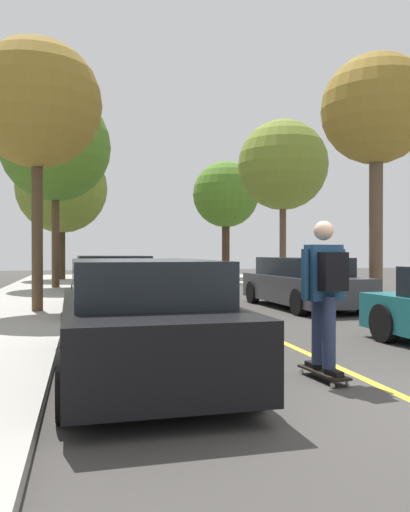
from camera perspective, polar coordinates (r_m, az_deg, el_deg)
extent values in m
plane|color=#3D3A38|center=(5.91, 21.22, -14.30)|extent=(80.00, 80.00, 0.00)
cube|color=gold|center=(9.42, 7.19, -8.72)|extent=(0.12, 39.20, 0.01)
cube|color=black|center=(6.38, -6.88, -8.13)|extent=(1.92, 4.38, 0.74)
cube|color=black|center=(6.48, -7.06, -2.55)|extent=(1.67, 2.96, 0.48)
cylinder|color=black|center=(5.21, 4.87, -12.66)|extent=(0.24, 0.65, 0.64)
cylinder|color=black|center=(4.93, -14.60, -13.43)|extent=(0.24, 0.65, 0.64)
cylinder|color=black|center=(8.00, -2.20, -8.06)|extent=(0.24, 0.65, 0.64)
cylinder|color=black|center=(7.82, -14.57, -8.27)|extent=(0.24, 0.65, 0.64)
cube|color=#38383D|center=(12.87, -10.06, -3.93)|extent=(1.93, 4.72, 0.69)
cube|color=black|center=(12.96, -10.10, -1.17)|extent=(1.66, 2.83, 0.55)
cylinder|color=black|center=(11.37, -5.13, -5.53)|extent=(0.24, 0.65, 0.64)
cylinder|color=black|center=(11.22, -13.69, -5.62)|extent=(0.24, 0.65, 0.64)
cylinder|color=black|center=(14.60, -7.27, -4.21)|extent=(0.24, 0.65, 0.64)
cylinder|color=black|center=(14.48, -13.92, -4.26)|extent=(0.24, 0.65, 0.64)
cube|color=navy|center=(19.24, -11.08, -2.58)|extent=(2.00, 4.23, 0.63)
cube|color=black|center=(19.32, -11.10, -0.97)|extent=(1.73, 2.52, 0.44)
cylinder|color=black|center=(17.94, -7.97, -3.35)|extent=(0.24, 0.65, 0.64)
cylinder|color=black|center=(17.82, -13.64, -3.38)|extent=(0.24, 0.65, 0.64)
cylinder|color=black|center=(20.70, -8.87, -2.84)|extent=(0.24, 0.65, 0.64)
cylinder|color=black|center=(20.60, -13.78, -2.87)|extent=(0.24, 0.65, 0.64)
cylinder|color=black|center=(9.26, 18.98, -6.91)|extent=(0.24, 0.65, 0.64)
cube|color=#38383D|center=(14.36, 10.62, -3.46)|extent=(1.99, 4.59, 0.69)
cube|color=black|center=(14.38, 10.53, -1.11)|extent=(1.71, 2.86, 0.48)
cylinder|color=black|center=(15.48, 5.23, -3.95)|extent=(0.24, 0.65, 0.64)
cylinder|color=black|center=(16.15, 10.94, -3.77)|extent=(0.24, 0.65, 0.64)
cylinder|color=black|center=(12.60, 10.20, -4.95)|extent=(0.24, 0.65, 0.64)
cylinder|color=black|center=(13.42, 16.84, -4.63)|extent=(0.24, 0.65, 0.64)
cylinder|color=#4C3823|center=(12.73, -17.77, 3.06)|extent=(0.25, 0.25, 3.90)
sphere|color=olive|center=(13.18, -17.80, 15.53)|extent=(2.97, 2.97, 2.97)
cylinder|color=#4C3823|center=(21.04, -15.93, 2.38)|extent=(0.29, 0.29, 4.17)
sphere|color=#4C7A23|center=(21.42, -15.95, 11.41)|extent=(4.23, 4.23, 4.23)
cylinder|color=#3D2D1E|center=(27.14, -15.30, 1.12)|extent=(0.34, 0.34, 3.39)
sphere|color=olive|center=(27.33, -15.31, 7.17)|extent=(4.51, 4.51, 4.51)
cylinder|color=brown|center=(14.47, 18.08, 3.27)|extent=(0.35, 0.35, 4.16)
sphere|color=olive|center=(14.93, 18.11, 14.95)|extent=(2.87, 2.87, 2.87)
cylinder|color=brown|center=(20.36, 8.45, 2.00)|extent=(0.25, 0.25, 3.84)
sphere|color=olive|center=(20.62, 8.46, 9.75)|extent=(3.45, 3.45, 3.45)
cylinder|color=#3D2D1E|center=(28.19, 2.27, 1.27)|extent=(0.42, 0.42, 3.55)
sphere|color=#4C7A23|center=(28.36, 2.27, 6.71)|extent=(3.54, 3.54, 3.54)
cube|color=black|center=(6.44, 12.74, -12.22)|extent=(0.31, 0.86, 0.02)
cylinder|color=beige|center=(6.69, 10.45, -12.29)|extent=(0.03, 0.06, 0.06)
cylinder|color=beige|center=(6.78, 11.88, -12.12)|extent=(0.03, 0.06, 0.06)
cylinder|color=beige|center=(6.12, 13.69, -13.49)|extent=(0.03, 0.06, 0.06)
cylinder|color=beige|center=(6.22, 15.20, -13.26)|extent=(0.03, 0.06, 0.06)
cube|color=#99999E|center=(6.73, 11.17, -11.87)|extent=(0.10, 0.05, 0.02)
cube|color=#99999E|center=(6.16, 14.45, -13.02)|extent=(0.10, 0.05, 0.02)
cube|color=black|center=(6.61, 11.71, -11.50)|extent=(0.13, 0.27, 0.06)
cube|color=black|center=(6.25, 13.83, -12.21)|extent=(0.13, 0.27, 0.06)
cylinder|color=#283351|center=(6.45, 12.17, -7.79)|extent=(0.16, 0.16, 0.83)
cylinder|color=#283351|center=(6.25, 13.34, -8.06)|extent=(0.16, 0.16, 0.83)
cube|color=navy|center=(6.29, 12.76, -1.77)|extent=(0.42, 0.26, 0.65)
sphere|color=tan|center=(6.29, 12.76, 2.71)|extent=(0.23, 0.23, 0.23)
cylinder|color=navy|center=(6.16, 10.82, -1.94)|extent=(0.10, 0.10, 0.58)
cylinder|color=navy|center=(6.42, 14.61, -1.85)|extent=(0.10, 0.10, 0.58)
cube|color=black|center=(6.12, 13.75, -1.65)|extent=(0.32, 0.21, 0.44)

